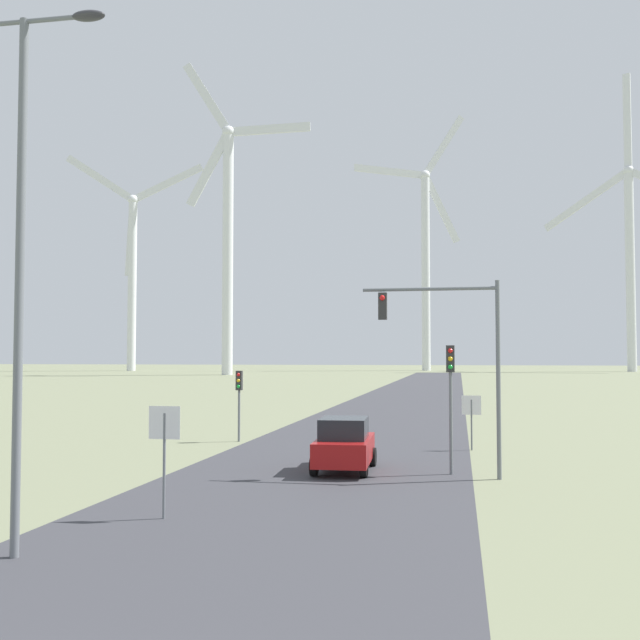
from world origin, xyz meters
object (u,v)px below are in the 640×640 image
Objects in this scene: traffic_light_mast_overhead at (451,338)px; wind_turbine_far_left at (132,264)px; car_approaching at (344,444)px; wind_turbine_left at (228,228)px; traffic_light_post_near_left at (239,389)px; traffic_light_post_near_right at (451,380)px; streetlamp at (21,217)px; stop_sign_near at (164,440)px; wind_turbine_center at (426,251)px; stop_sign_far at (471,412)px; wind_turbine_right at (630,245)px.

wind_turbine_far_left is at bearing 118.02° from traffic_light_mast_overhead.
car_approaching is 130.76m from wind_turbine_left.
traffic_light_post_near_left is 0.76× the size of traffic_light_post_near_right.
traffic_light_post_near_right is (8.35, 12.00, -3.60)m from streetlamp.
traffic_light_post_near_left is at bearing -72.12° from wind_turbine_left.
wind_turbine_left reaches higher than stop_sign_near.
traffic_light_post_near_right is at bearing -87.29° from wind_turbine_center.
stop_sign_near is 16.63m from stop_sign_far.
stop_sign_near is 181.10m from wind_turbine_far_left.
car_approaching is 0.06× the size of wind_turbine_right.
car_approaching is (-4.40, -6.56, -0.68)m from stop_sign_far.
stop_sign_near is 182.15m from wind_turbine_center.
streetlamp reaches higher than car_approaching.
wind_turbine_far_left is (-82.48, 154.37, 24.37)m from traffic_light_post_near_right.
traffic_light_mast_overhead is at bearing -95.68° from stop_sign_far.
stop_sign_far is at bearing 56.16° from car_approaching.
wind_turbine_left is at bearing -126.44° from wind_turbine_center.
wind_turbine_right is at bearing 76.01° from traffic_light_post_near_right.
traffic_light_post_near_right is 0.06× the size of wind_turbine_center.
stop_sign_far is 0.36× the size of traffic_light_mast_overhead.
stop_sign_far is 0.53× the size of traffic_light_post_near_right.
traffic_light_post_near_right is 0.06× the size of wind_turbine_right.
traffic_light_post_near_left is 165.49m from wind_turbine_far_left.
traffic_light_post_near_right is (9.73, -7.86, 0.75)m from traffic_light_post_near_left.
traffic_light_post_near_left is 12.53m from traffic_light_post_near_right.
traffic_light_post_near_left is at bearing 173.35° from stop_sign_far.
stop_sign_far is 126.16m from wind_turbine_left.
wind_turbine_center is (-4.51, 171.53, 30.39)m from car_approaching.
traffic_light_post_near_right is 174.70m from wind_turbine_right.
wind_turbine_left is at bearing -151.78° from wind_turbine_right.
traffic_light_post_near_right is at bearing -69.07° from wind_turbine_left.
wind_turbine_right is at bearing 74.41° from streetlamp.
wind_turbine_left is at bearing 110.84° from traffic_light_mast_overhead.
traffic_light_post_near_right reaches higher than traffic_light_post_near_left.
wind_turbine_right is at bearing 28.22° from wind_turbine_left.
wind_turbine_left is at bearing 105.89° from streetlamp.
wind_turbine_center is at bearing 13.05° from wind_turbine_far_left.
traffic_light_post_near_right is 0.07× the size of wind_turbine_left.
wind_turbine_center is 50.00m from wind_turbine_right.
wind_turbine_far_left is (-83.26, 147.73, 25.93)m from stop_sign_far.
stop_sign_far reaches higher than car_approaching.
stop_sign_far is 0.55× the size of car_approaching.
wind_turbine_left is (-37.67, 132.29, 23.28)m from streetlamp.
car_approaching is at bearing 68.77° from stop_sign_near.
wind_turbine_left is 63.80m from wind_turbine_center.
stop_sign_far is at bearing -104.28° from wind_turbine_right.
car_approaching is at bearing -105.16° from wind_turbine_right.
streetlamp is 14.22m from car_approaching.
traffic_light_post_near_left is at bearing 141.07° from traffic_light_post_near_right.
streetlamp is 6.36m from stop_sign_near.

